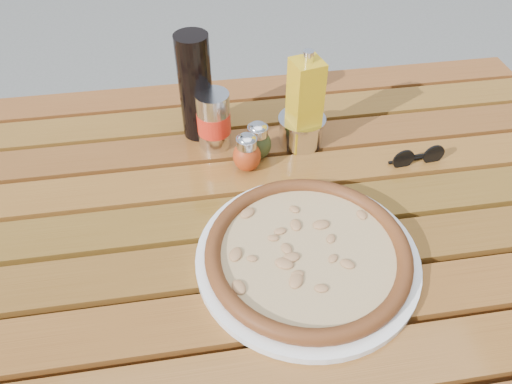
{
  "coord_description": "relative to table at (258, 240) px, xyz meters",
  "views": [
    {
      "loc": [
        -0.1,
        -0.61,
        1.39
      ],
      "look_at": [
        0.0,
        0.02,
        0.78
      ],
      "focal_mm": 35.0,
      "sensor_mm": 36.0,
      "label": 1
    }
  ],
  "objects": [
    {
      "name": "parmesan_tin",
      "position": [
        0.12,
        0.19,
        0.11
      ],
      "size": [
        0.1,
        0.1,
        0.07
      ],
      "rotation": [
        0.0,
        0.0,
        -0.0
      ],
      "color": "silver",
      "rests_on": "table"
    },
    {
      "name": "olive_oil_cruet",
      "position": [
        0.12,
        0.18,
        0.17
      ],
      "size": [
        0.07,
        0.07,
        0.21
      ],
      "rotation": [
        0.0,
        0.0,
        0.23
      ],
      "color": "gold",
      "rests_on": "table"
    },
    {
      "name": "pepper_shaker",
      "position": [
        -0.0,
        0.12,
        0.11
      ],
      "size": [
        0.07,
        0.07,
        0.08
      ],
      "rotation": [
        0.0,
        0.0,
        -0.38
      ],
      "color": "#BF3F15",
      "rests_on": "table"
    },
    {
      "name": "dark_bottle",
      "position": [
        -0.08,
        0.25,
        0.19
      ],
      "size": [
        0.08,
        0.08,
        0.22
      ],
      "primitive_type": "cylinder",
      "rotation": [
        0.0,
        0.0,
        -0.17
      ],
      "color": "black",
      "rests_on": "table"
    },
    {
      "name": "oregano_shaker",
      "position": [
        0.02,
        0.15,
        0.11
      ],
      "size": [
        0.06,
        0.06,
        0.08
      ],
      "rotation": [
        0.0,
        0.0,
        0.02
      ],
      "color": "#3C451B",
      "rests_on": "table"
    },
    {
      "name": "pizza",
      "position": [
        0.06,
        -0.12,
        0.1
      ],
      "size": [
        0.43,
        0.43,
        0.03
      ],
      "rotation": [
        0.0,
        0.0,
        -0.4
      ],
      "color": "beige",
      "rests_on": "plate"
    },
    {
      "name": "table",
      "position": [
        0.0,
        0.0,
        0.0
      ],
      "size": [
        1.4,
        0.9,
        0.75
      ],
      "color": "#3A1C0D",
      "rests_on": "ground"
    },
    {
      "name": "sunglasses",
      "position": [
        0.33,
        0.08,
        0.09
      ],
      "size": [
        0.11,
        0.03,
        0.04
      ],
      "rotation": [
        0.0,
        0.0,
        0.08
      ],
      "color": "black",
      "rests_on": "table"
    },
    {
      "name": "soda_can",
      "position": [
        -0.06,
        0.21,
        0.13
      ],
      "size": [
        0.07,
        0.07,
        0.12
      ],
      "rotation": [
        0.0,
        0.0,
        -0.04
      ],
      "color": "silver",
      "rests_on": "table"
    },
    {
      "name": "plate",
      "position": [
        0.06,
        -0.12,
        0.08
      ],
      "size": [
        0.43,
        0.43,
        0.01
      ],
      "primitive_type": "cylinder",
      "rotation": [
        0.0,
        0.0,
        -0.22
      ],
      "color": "white",
      "rests_on": "table"
    }
  ]
}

